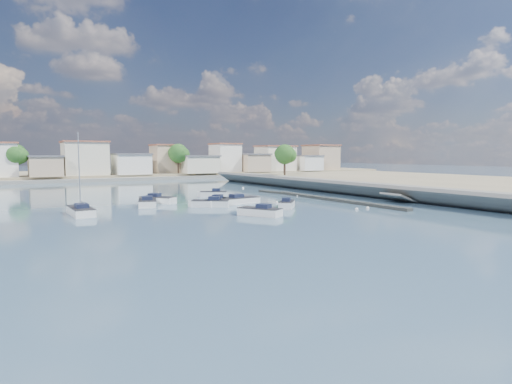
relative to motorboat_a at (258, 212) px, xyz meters
The scene contains 18 objects.
ground 38.14m from the motorboat_a, 75.64° to the left, with size 400.00×400.00×0.00m, color #345568.
seawall_walkway 29.68m from the motorboat_a, 19.59° to the left, with size 5.00×90.00×1.80m, color slate.
seawall_embankment 50.55m from the motorboat_a, 11.34° to the left, with size 49.65×90.00×2.90m.
breakwater 18.99m from the motorboat_a, 30.49° to the left, with size 2.00×31.02×0.35m.
far_shore_land 89.45m from the motorboat_a, 83.93° to the left, with size 160.00×40.00×1.40m, color gray.
far_shore_quay 68.60m from the motorboat_a, 82.07° to the left, with size 160.00×2.50×0.80m, color slate.
far_town 76.71m from the motorboat_a, 74.73° to the left, with size 113.01×12.80×8.35m.
shore_trees 67.71m from the motorboat_a, 74.70° to the left, with size 74.56×38.32×7.92m.
motorboat_a is the anchor object (origin of this frame).
motorboat_b 7.59m from the motorboat_a, 31.40° to the left, with size 3.70×3.86×1.48m.
motorboat_c 9.78m from the motorboat_a, 97.64° to the left, with size 4.72×3.94×1.48m.
motorboat_d 10.71m from the motorboat_a, 88.83° to the left, with size 4.47×4.84×1.48m.
motorboat_e 16.43m from the motorboat_a, 117.16° to the left, with size 3.48×5.93×1.48m.
motorboat_f 21.46m from the motorboat_a, 78.21° to the left, with size 4.28×3.39×1.48m.
motorboat_g 17.60m from the motorboat_a, 107.38° to the left, with size 4.41×4.98×1.48m.
motorboat_h 11.53m from the motorboat_a, 69.97° to the left, with size 6.12×2.91×1.48m.
sailboat 19.07m from the motorboat_a, 147.25° to the left, with size 2.19×6.62×9.00m.
mooring_buoys 17.95m from the motorboat_a, 45.71° to the left, with size 8.62×35.10×0.41m.
Camera 1 is at (-32.36, -35.36, 6.41)m, focal length 30.00 mm.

